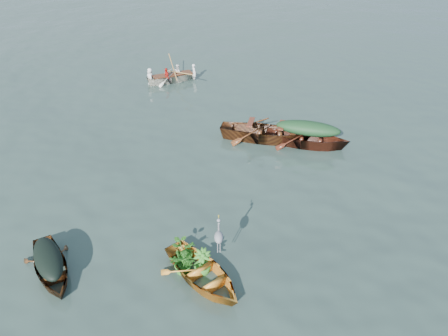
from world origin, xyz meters
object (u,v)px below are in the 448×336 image
Objects in this scene: dark_covered_boat at (52,273)px; rowed_boat at (173,82)px; yellow_dinghy at (203,280)px; green_tarp_boat at (306,146)px; open_wooden_boat at (265,140)px; heron at (219,242)px.

dark_covered_boat is 13.26m from rowed_boat.
dark_covered_boat is (-3.73, 0.28, 0.00)m from yellow_dinghy.
rowed_boat is (1.79, 13.14, 0.00)m from dark_covered_boat.
green_tarp_boat is at bearing 12.00° from dark_covered_boat.
rowed_boat is at bearing 55.96° from green_tarp_boat.
dark_covered_boat is at bearing 147.26° from green_tarp_boat.
yellow_dinghy is at bearing 176.38° from open_wooden_boat.
heron is (4.12, 0.11, 0.88)m from dark_covered_boat.
heron is at bearing 168.94° from green_tarp_boat.
rowed_boat reaches higher than dark_covered_boat.
yellow_dinghy reaches higher than rowed_boat.
open_wooden_boat reaches higher than rowed_boat.
open_wooden_boat reaches higher than yellow_dinghy.
green_tarp_boat is 1.56m from open_wooden_boat.
green_tarp_boat reaches higher than yellow_dinghy.
heron is (-3.25, -6.33, 0.88)m from green_tarp_boat.
green_tarp_boat is at bearing 23.14° from heron.
rowed_boat is 13.27m from heron.
open_wooden_boat reaches higher than green_tarp_boat.
dark_covered_boat is 3.31× the size of heron.
rowed_boat is at bearing 60.52° from heron.
dark_covered_boat is at bearing 148.53° from rowed_boat.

